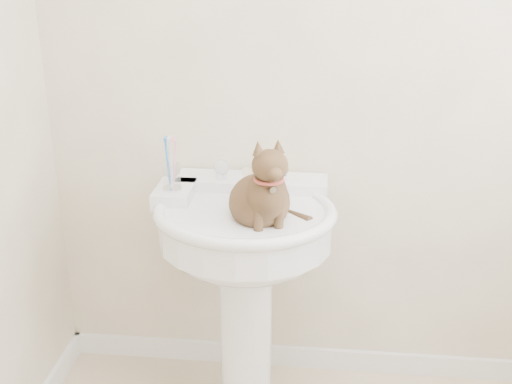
% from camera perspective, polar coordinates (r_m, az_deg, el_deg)
% --- Properties ---
extents(wall_back, '(2.20, 0.00, 2.50)m').
position_cam_1_polar(wall_back, '(2.30, 7.89, 10.58)').
color(wall_back, beige).
rests_on(wall_back, ground).
extents(baseboard_back, '(2.20, 0.02, 0.09)m').
position_cam_1_polar(baseboard_back, '(2.79, 6.58, -14.51)').
color(baseboard_back, white).
rests_on(baseboard_back, floor).
extents(pedestal_sink, '(0.64, 0.62, 0.87)m').
position_cam_1_polar(pedestal_sink, '(2.22, -1.01, -5.04)').
color(pedestal_sink, white).
rests_on(pedestal_sink, floor).
extents(faucet, '(0.28, 0.12, 0.14)m').
position_cam_1_polar(faucet, '(2.27, -0.51, 1.92)').
color(faucet, silver).
rests_on(faucet, pedestal_sink).
extents(soap_bar, '(0.10, 0.07, 0.03)m').
position_cam_1_polar(soap_bar, '(2.36, 1.55, 1.96)').
color(soap_bar, gold).
rests_on(soap_bar, pedestal_sink).
extents(toothbrush_cup, '(0.07, 0.07, 0.19)m').
position_cam_1_polar(toothbrush_cup, '(2.22, -7.49, 1.40)').
color(toothbrush_cup, silver).
rests_on(toothbrush_cup, pedestal_sink).
extents(cat, '(0.22, 0.28, 0.40)m').
position_cam_1_polar(cat, '(2.05, 0.48, -0.43)').
color(cat, brown).
rests_on(cat, pedestal_sink).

